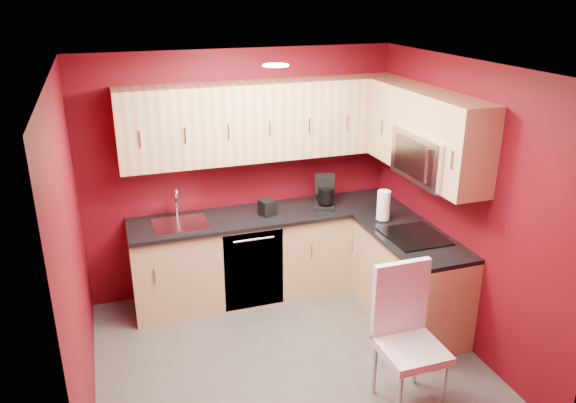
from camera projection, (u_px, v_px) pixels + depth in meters
floor at (288, 361)px, 4.88m from camera, size 3.20×3.20×0.00m
ceiling at (288, 68)px, 3.99m from camera, size 3.20×3.20×0.00m
wall_back at (242, 173)px, 5.76m from camera, size 3.20×0.00×3.20m
wall_front at (375, 333)px, 3.11m from camera, size 3.20×0.00×3.20m
wall_left at (74, 259)px, 3.95m from camera, size 0.00×3.00×3.00m
wall_right at (461, 206)px, 4.91m from camera, size 0.00×3.00×3.00m
base_cabinets_back at (270, 254)px, 5.85m from camera, size 2.80×0.60×0.87m
base_cabinets_right at (409, 280)px, 5.33m from camera, size 0.60×1.30×0.87m
countertop_back at (270, 214)px, 5.67m from camera, size 2.80×0.63×0.04m
countertop_right at (412, 237)px, 5.15m from camera, size 0.63×1.27×0.04m
upper_cabinets_back at (264, 121)px, 5.46m from camera, size 2.80×0.35×0.75m
upper_cabinets_right at (423, 125)px, 5.02m from camera, size 0.35×1.55×0.75m
microwave at (432, 157)px, 4.88m from camera, size 0.42×0.76×0.42m
cooktop at (414, 236)px, 5.11m from camera, size 0.50×0.55×0.01m
sink at (180, 220)px, 5.40m from camera, size 0.52×0.42×0.35m
dishwasher_front at (254, 270)px, 5.51m from camera, size 0.60×0.02×0.82m
downlight at (276, 65)px, 4.26m from camera, size 0.20×0.20×0.01m
coffee_maker at (324, 192)px, 5.74m from camera, size 0.29×0.33×0.34m
napkin_holder at (267, 207)px, 5.59m from camera, size 0.17×0.17×0.15m
paper_towel at (383, 206)px, 5.44m from camera, size 0.22×0.22×0.30m
dining_chair at (412, 342)px, 4.18m from camera, size 0.46×0.48×1.13m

